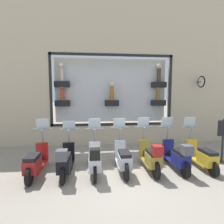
{
  "coord_description": "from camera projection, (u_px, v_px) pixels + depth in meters",
  "views": [
    {
      "loc": [
        -4.93,
        0.88,
        2.4
      ],
      "look_at": [
        1.71,
        0.2,
        1.74
      ],
      "focal_mm": 28.0,
      "sensor_mm": 36.0,
      "label": 1
    }
  ],
  "objects": [
    {
      "name": "scooter_white_4",
      "position": [
        95.0,
        159.0,
        5.26
      ],
      "size": [
        1.79,
        0.6,
        1.59
      ],
      "color": "black",
      "rests_on": "ground_plane"
    },
    {
      "name": "scooter_silver_3",
      "position": [
        123.0,
        158.0,
        5.42
      ],
      "size": [
        1.8,
        0.61,
        1.59
      ],
      "color": "black",
      "rests_on": "ground_plane"
    },
    {
      "name": "scooter_black_5",
      "position": [
        65.0,
        161.0,
        5.17
      ],
      "size": [
        1.79,
        0.61,
        1.52
      ],
      "color": "black",
      "rests_on": "ground_plane"
    },
    {
      "name": "building_facade",
      "position": [
        112.0,
        68.0,
        8.41
      ],
      "size": [
        1.2,
        36.0,
        7.29
      ],
      "color": "beige",
      "rests_on": "ground_plane"
    },
    {
      "name": "shop_sign_post",
      "position": [
        223.0,
        139.0,
        6.11
      ],
      "size": [
        0.36,
        0.45,
        1.57
      ],
      "color": "#232326",
      "rests_on": "ground_plane"
    },
    {
      "name": "scooter_yellow_0",
      "position": [
        202.0,
        156.0,
        5.68
      ],
      "size": [
        1.79,
        0.61,
        1.59
      ],
      "color": "black",
      "rests_on": "ground_plane"
    },
    {
      "name": "scooter_red_6",
      "position": [
        36.0,
        162.0,
        5.15
      ],
      "size": [
        1.8,
        0.61,
        1.61
      ],
      "color": "black",
      "rests_on": "ground_plane"
    },
    {
      "name": "scooter_navy_1",
      "position": [
        177.0,
        156.0,
        5.53
      ],
      "size": [
        1.8,
        0.61,
        1.6
      ],
      "color": "black",
      "rests_on": "ground_plane"
    },
    {
      "name": "scooter_olive_2",
      "position": [
        151.0,
        157.0,
        5.44
      ],
      "size": [
        1.8,
        0.6,
        1.6
      ],
      "color": "black",
      "rests_on": "ground_plane"
    },
    {
      "name": "ground_plane",
      "position": [
        124.0,
        176.0,
        5.2
      ],
      "size": [
        120.0,
        120.0,
        0.0
      ],
      "primitive_type": "plane",
      "color": "gray"
    }
  ]
}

